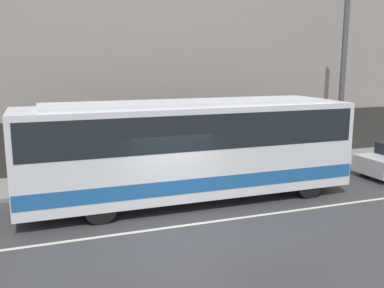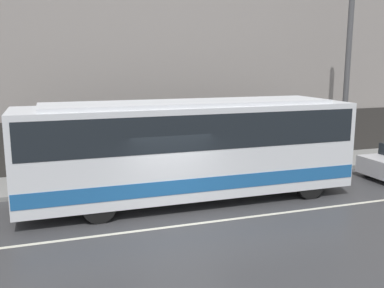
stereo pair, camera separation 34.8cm
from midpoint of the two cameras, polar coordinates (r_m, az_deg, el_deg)
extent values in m
plane|color=#38383A|center=(12.57, -2.04, -10.85)|extent=(60.00, 60.00, 0.00)
cube|color=gray|center=(17.53, -7.57, -4.38)|extent=(60.00, 2.85, 0.15)
cube|color=gray|center=(18.47, -9.02, 10.73)|extent=(60.00, 0.30, 9.32)
cube|color=#2D2B28|center=(18.64, -8.61, -0.07)|extent=(60.00, 0.06, 2.33)
cube|color=beige|center=(12.57, -2.04, -10.83)|extent=(54.00, 0.14, 0.01)
cube|color=silver|center=(14.30, -0.96, -0.59)|extent=(11.18, 2.55, 2.92)
cube|color=#1E5999|center=(14.51, -0.94, -4.13)|extent=(11.12, 2.58, 0.45)
cube|color=black|center=(14.18, -0.97, 2.29)|extent=(10.84, 2.57, 1.11)
cube|color=orange|center=(16.75, 17.30, 4.99)|extent=(0.12, 1.92, 0.28)
cube|color=silver|center=(14.08, -0.98, 5.49)|extent=(9.50, 2.17, 0.12)
cylinder|color=black|center=(15.42, 14.68, -5.13)|extent=(1.00, 0.28, 1.00)
cylinder|color=black|center=(17.23, 10.46, -3.28)|extent=(1.00, 0.28, 1.00)
cylinder|color=black|center=(12.89, -12.91, -8.20)|extent=(1.00, 0.28, 1.00)
cylinder|color=black|center=(15.01, -14.01, -5.53)|extent=(1.00, 0.28, 1.00)
cylinder|color=black|center=(19.45, 21.71, -2.74)|extent=(0.69, 0.20, 0.69)
cylinder|color=#4C4C4F|center=(20.48, 18.98, 8.42)|extent=(0.24, 0.24, 7.69)
camera|label=1|loc=(0.17, -90.70, -0.13)|focal=40.00mm
camera|label=2|loc=(0.17, 89.30, 0.13)|focal=40.00mm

